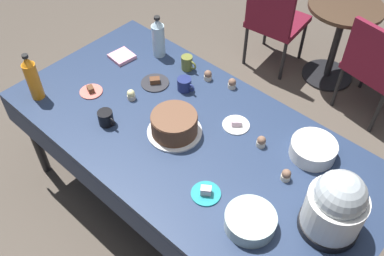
{
  "coord_description": "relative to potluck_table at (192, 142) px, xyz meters",
  "views": [
    {
      "loc": [
        1.1,
        -1.2,
        2.52
      ],
      "look_at": [
        0.0,
        0.0,
        0.8
      ],
      "focal_mm": 40.35,
      "sensor_mm": 36.0,
      "label": 1
    }
  ],
  "objects": [
    {
      "name": "ground",
      "position": [
        0.0,
        0.0,
        -0.69
      ],
      "size": [
        9.0,
        9.0,
        0.0
      ],
      "primitive_type": "plane",
      "color": "brown"
    },
    {
      "name": "potluck_table",
      "position": [
        0.0,
        0.0,
        0.0
      ],
      "size": [
        2.2,
        1.1,
        0.75
      ],
      "color": "navy",
      "rests_on": "ground"
    },
    {
      "name": "frosted_layer_cake",
      "position": [
        -0.08,
        -0.06,
        0.13
      ],
      "size": [
        0.31,
        0.31,
        0.13
      ],
      "color": "silver",
      "rests_on": "potluck_table"
    },
    {
      "name": "slow_cooker",
      "position": [
        0.86,
        -0.01,
        0.23
      ],
      "size": [
        0.28,
        0.28,
        0.36
      ],
      "color": "black",
      "rests_on": "potluck_table"
    },
    {
      "name": "glass_salad_bowl",
      "position": [
        0.59,
        -0.25,
        0.1
      ],
      "size": [
        0.24,
        0.24,
        0.08
      ],
      "primitive_type": "cylinder",
      "color": "#B2C6BC",
      "rests_on": "potluck_table"
    },
    {
      "name": "ceramic_snack_bowl",
      "position": [
        0.57,
        0.32,
        0.11
      ],
      "size": [
        0.24,
        0.24,
        0.09
      ],
      "primitive_type": "cylinder",
      "color": "silver",
      "rests_on": "potluck_table"
    },
    {
      "name": "dessert_plate_teal",
      "position": [
        0.32,
        -0.25,
        0.07
      ],
      "size": [
        0.15,
        0.15,
        0.05
      ],
      "color": "teal",
      "rests_on": "potluck_table"
    },
    {
      "name": "dessert_plate_charcoal",
      "position": [
        -0.46,
        0.16,
        0.07
      ],
      "size": [
        0.18,
        0.18,
        0.04
      ],
      "color": "#2D2D33",
      "rests_on": "potluck_table"
    },
    {
      "name": "dessert_plate_white",
      "position": [
        0.14,
        0.22,
        0.07
      ],
      "size": [
        0.16,
        0.16,
        0.04
      ],
      "color": "white",
      "rests_on": "potluck_table"
    },
    {
      "name": "dessert_plate_coral",
      "position": [
        -0.69,
        -0.16,
        0.07
      ],
      "size": [
        0.14,
        0.14,
        0.04
      ],
      "color": "#E07266",
      "rests_on": "potluck_table"
    },
    {
      "name": "cupcake_cocoa",
      "position": [
        -0.24,
        0.42,
        0.09
      ],
      "size": [
        0.05,
        0.05,
        0.07
      ],
      "color": "beige",
      "rests_on": "potluck_table"
    },
    {
      "name": "cupcake_rose",
      "position": [
        -0.46,
        -0.03,
        0.09
      ],
      "size": [
        0.05,
        0.05,
        0.07
      ],
      "color": "beige",
      "rests_on": "potluck_table"
    },
    {
      "name": "cupcake_lemon",
      "position": [
        -0.08,
        0.46,
        0.09
      ],
      "size": [
        0.05,
        0.05,
        0.07
      ],
      "color": "beige",
      "rests_on": "potluck_table"
    },
    {
      "name": "cupcake_vanilla",
      "position": [
        0.33,
        0.19,
        0.09
      ],
      "size": [
        0.05,
        0.05,
        0.07
      ],
      "color": "beige",
      "rests_on": "potluck_table"
    },
    {
      "name": "cupcake_mint",
      "position": [
        0.56,
        0.09,
        0.09
      ],
      "size": [
        0.05,
        0.05,
        0.07
      ],
      "color": "beige",
      "rests_on": "potluck_table"
    },
    {
      "name": "soda_bottle_orange_juice",
      "position": [
        -0.9,
        -0.4,
        0.21
      ],
      "size": [
        0.08,
        0.08,
        0.31
      ],
      "color": "orange",
      "rests_on": "potluck_table"
    },
    {
      "name": "soda_bottle_water",
      "position": [
        -0.65,
        0.39,
        0.2
      ],
      "size": [
        0.09,
        0.09,
        0.29
      ],
      "color": "silver",
      "rests_on": "potluck_table"
    },
    {
      "name": "coffee_mug_navy",
      "position": [
        -0.29,
        0.25,
        0.1
      ],
      "size": [
        0.13,
        0.09,
        0.08
      ],
      "color": "navy",
      "rests_on": "potluck_table"
    },
    {
      "name": "coffee_mug_black",
      "position": [
        -0.41,
        -0.27,
        0.11
      ],
      "size": [
        0.13,
        0.09,
        0.09
      ],
      "color": "black",
      "rests_on": "potluck_table"
    },
    {
      "name": "coffee_mug_olive",
      "position": [
        -0.41,
        0.4,
        0.11
      ],
      "size": [
        0.12,
        0.07,
        0.1
      ],
      "color": "olive",
      "rests_on": "potluck_table"
    },
    {
      "name": "paper_napkin_stack",
      "position": [
        -0.81,
        0.2,
        0.07
      ],
      "size": [
        0.15,
        0.15,
        0.02
      ],
      "primitive_type": "cube",
      "rotation": [
        0.0,
        0.0,
        -0.1
      ],
      "color": "pink",
      "rests_on": "potluck_table"
    },
    {
      "name": "maroon_chair_left",
      "position": [
        -0.54,
        1.64,
        -0.2
      ],
      "size": [
        0.48,
        0.48,
        0.85
      ],
      "color": "maroon",
      "rests_on": "ground"
    },
    {
      "name": "maroon_chair_right",
      "position": [
        0.39,
        1.64,
        -0.2
      ],
      "size": [
        0.51,
        0.51,
        0.85
      ],
      "color": "maroon",
      "rests_on": "ground"
    },
    {
      "name": "round_cafe_table",
      "position": [
        -0.05,
        1.86,
        -0.19
      ],
      "size": [
        0.6,
        0.6,
        0.72
      ],
      "color": "#473323",
      "rests_on": "ground"
    }
  ]
}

